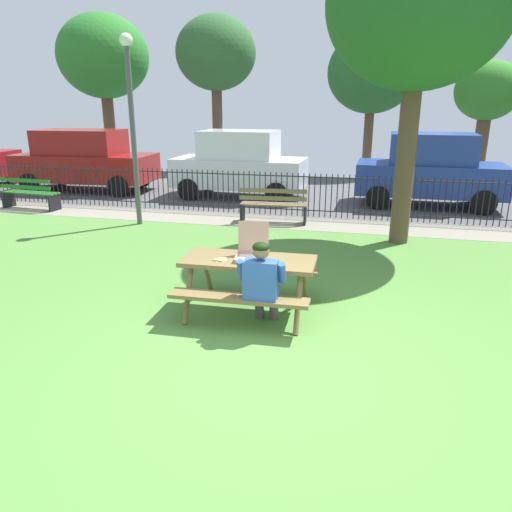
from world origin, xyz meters
name	(u,v)px	position (x,y,z in m)	size (l,w,h in m)	color
ground	(295,308)	(0.00, 1.70, -0.01)	(28.00, 11.40, 0.02)	#53873A
cobblestone_walkway	(328,225)	(0.00, 6.70, 0.00)	(28.00, 1.40, 0.01)	gray
street_asphalt	(340,194)	(0.00, 10.82, -0.01)	(28.00, 6.84, 0.01)	#515154
picnic_table_foreground	(249,271)	(-0.62, 1.43, 0.60)	(1.83, 1.52, 0.79)	brown
pizza_box_open	(252,250)	(-0.59, 1.49, 0.88)	(0.46, 0.50, 0.47)	tan
pizza_slice_on_table	(220,259)	(-0.98, 1.30, 0.78)	(0.18, 0.23, 0.02)	#F9D474
adult_at_table	(262,281)	(-0.32, 0.93, 0.66)	(0.61, 0.60, 1.19)	#4B4B4B
iron_fence_streetside	(331,196)	(0.00, 7.40, 0.56)	(21.75, 0.03, 1.10)	black
park_bench_left	(30,194)	(-8.00, 6.56, 0.42)	(1.63, 0.57, 0.85)	#226A24
park_bench_center	(274,206)	(-1.30, 6.56, 0.42)	(1.62, 0.57, 0.85)	#7A6547
lamp_post_walkway	(132,113)	(-4.39, 5.72, 2.55)	(0.28, 0.28, 4.20)	#4C4C51
tree_midground_right	(420,5)	(1.57, 5.54, 4.47)	(3.42, 3.42, 6.05)	brown
parked_car_left	(84,159)	(-8.11, 9.49, 1.01)	(4.49, 2.10, 1.94)	maroon
parked_car_center	(239,164)	(-2.93, 9.49, 1.01)	(3.95, 1.92, 1.98)	white
parked_car_right	(430,170)	(2.50, 9.49, 1.01)	(3.94, 1.91, 1.98)	navy
far_tree_left	(103,57)	(-10.77, 15.94, 4.61)	(3.92, 3.92, 6.42)	brown
far_tree_midleft	(216,54)	(-5.64, 15.94, 4.62)	(3.31, 3.31, 6.17)	brown
far_tree_center	(372,73)	(0.70, 15.94, 3.85)	(3.47, 3.47, 5.43)	brown
far_tree_midright	(488,93)	(4.96, 15.94, 3.09)	(2.41, 2.41, 4.26)	brown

